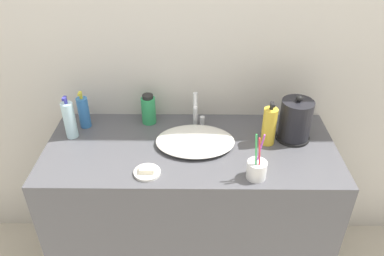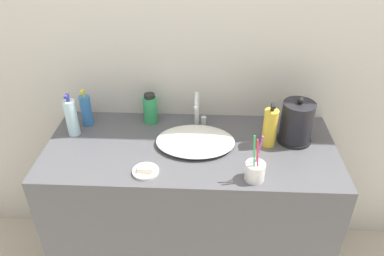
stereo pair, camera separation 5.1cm
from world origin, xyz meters
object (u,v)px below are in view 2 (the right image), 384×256
object	(u,v)px
lotion_bottle	(72,118)
shampoo_bottle	(150,109)
faucet	(198,109)
hand_cream_bottle	(270,128)
electric_kettle	(296,123)
mouthwash_bottle	(86,110)
toothbrush_cup	(255,171)

from	to	relation	value
lotion_bottle	shampoo_bottle	xyz separation A→B (m)	(0.35, 0.13, -0.02)
faucet	lotion_bottle	size ratio (longest dim) A/B	0.80
lotion_bottle	hand_cream_bottle	xyz separation A→B (m)	(0.91, -0.04, 0.00)
electric_kettle	hand_cream_bottle	size ratio (longest dim) A/B	1.05
electric_kettle	lotion_bottle	distance (m)	1.03
electric_kettle	mouthwash_bottle	size ratio (longest dim) A/B	1.18
lotion_bottle	mouthwash_bottle	xyz separation A→B (m)	(0.04, 0.09, -0.01)
faucet	hand_cream_bottle	xyz separation A→B (m)	(0.33, -0.14, -0.00)
toothbrush_cup	mouthwash_bottle	world-z (taller)	toothbrush_cup
toothbrush_cup	shampoo_bottle	distance (m)	0.63
shampoo_bottle	hand_cream_bottle	bearing A→B (deg)	-17.18
toothbrush_cup	mouthwash_bottle	xyz separation A→B (m)	(-0.78, 0.38, 0.04)
toothbrush_cup	hand_cream_bottle	distance (m)	0.26
lotion_bottle	mouthwash_bottle	world-z (taller)	lotion_bottle
mouthwash_bottle	hand_cream_bottle	xyz separation A→B (m)	(0.87, -0.13, 0.01)
faucet	shampoo_bottle	xyz separation A→B (m)	(-0.23, 0.03, -0.02)
electric_kettle	toothbrush_cup	xyz separation A→B (m)	(-0.21, -0.28, -0.05)
shampoo_bottle	hand_cream_bottle	world-z (taller)	hand_cream_bottle
shampoo_bottle	mouthwash_bottle	world-z (taller)	mouthwash_bottle
shampoo_bottle	hand_cream_bottle	distance (m)	0.59
toothbrush_cup	lotion_bottle	distance (m)	0.87
shampoo_bottle	hand_cream_bottle	size ratio (longest dim) A/B	0.71
shampoo_bottle	faucet	bearing A→B (deg)	-6.90
hand_cream_bottle	lotion_bottle	bearing A→B (deg)	177.27
toothbrush_cup	lotion_bottle	size ratio (longest dim) A/B	0.99
lotion_bottle	mouthwash_bottle	bearing A→B (deg)	65.99
electric_kettle	hand_cream_bottle	distance (m)	0.13
faucet	electric_kettle	bearing A→B (deg)	-13.47
faucet	mouthwash_bottle	distance (m)	0.54
faucet	electric_kettle	size ratio (longest dim) A/B	0.76
electric_kettle	toothbrush_cup	world-z (taller)	electric_kettle
faucet	shampoo_bottle	bearing A→B (deg)	173.10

